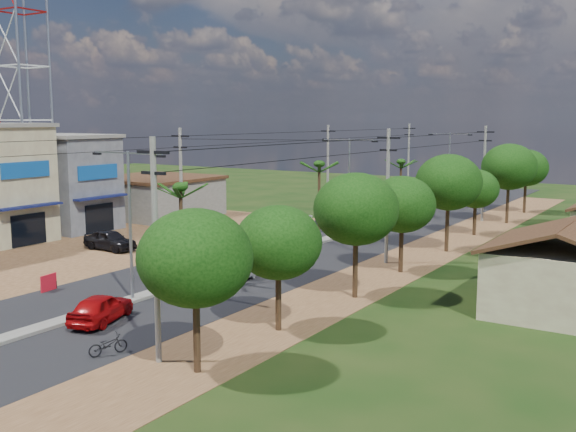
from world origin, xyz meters
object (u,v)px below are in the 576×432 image
at_px(car_silver_mid, 250,262).
at_px(car_parked_dark, 110,240).
at_px(car_red_near, 101,309).
at_px(roadside_sign, 49,283).
at_px(car_white_far, 294,227).
at_px(moto_rider_east, 108,346).

bearing_deg(car_silver_mid, car_parked_dark, -17.77).
bearing_deg(car_red_near, car_parked_dark, -62.50).
distance_m(car_silver_mid, roadside_sign, 11.97).
distance_m(car_red_near, car_white_far, 25.73).
distance_m(car_silver_mid, car_white_far, 13.94).
bearing_deg(car_parked_dark, moto_rider_east, -131.64).
height_order(car_red_near, car_white_far, car_white_far).
relative_size(car_red_near, car_parked_dark, 0.93).
relative_size(car_white_far, roadside_sign, 4.24).
xyz_separation_m(car_white_far, moto_rider_east, (8.60, -28.26, -0.29)).
height_order(car_red_near, car_silver_mid, car_silver_mid).
bearing_deg(car_red_near, car_silver_mid, -108.22).
bearing_deg(moto_rider_east, car_parked_dark, -20.72).
relative_size(car_silver_mid, car_parked_dark, 1.05).
bearing_deg(moto_rider_east, car_silver_mid, -53.85).
height_order(moto_rider_east, roadside_sign, roadside_sign).
bearing_deg(car_white_far, moto_rider_east, -85.53).
relative_size(car_parked_dark, roadside_sign, 3.73).
bearing_deg(car_silver_mid, car_red_near, 74.49).
relative_size(car_red_near, car_white_far, 0.82).
relative_size(car_parked_dark, moto_rider_east, 2.67).
height_order(car_red_near, car_parked_dark, car_parked_dark).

